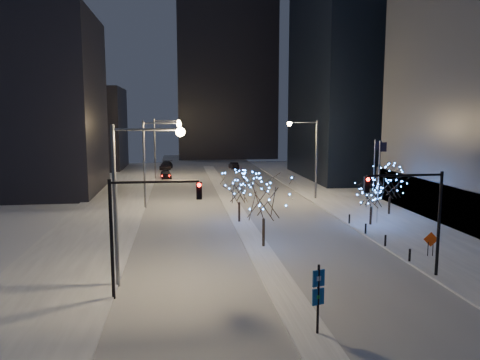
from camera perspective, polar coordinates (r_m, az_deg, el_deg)
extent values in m
plane|color=silver|center=(29.25, 5.25, -13.27)|extent=(160.00, 160.00, 0.00)
cube|color=#A7ABB6|center=(62.79, -1.82, -1.80)|extent=(20.00, 130.00, 0.02)
cube|color=white|center=(57.88, -1.32, -2.56)|extent=(2.00, 80.00, 0.15)
cube|color=white|center=(52.23, 16.56, -4.03)|extent=(10.00, 90.00, 0.15)
cube|color=white|center=(48.39, -16.76, -4.96)|extent=(8.00, 90.00, 0.15)
cube|color=black|center=(70.11, -25.99, 8.27)|extent=(22.00, 18.00, 24.00)
cube|color=black|center=(98.65, -19.26, 5.94)|extent=(18.00, 16.00, 16.00)
cube|color=black|center=(119.68, -1.73, 12.86)|extent=(24.00, 14.00, 42.00)
cylinder|color=#595E66|center=(29.38, -14.96, -3.26)|extent=(0.24, 0.24, 10.00)
cylinder|color=#595E66|center=(28.67, -11.31, 6.05)|extent=(4.00, 0.16, 0.16)
sphere|color=#F8CF7C|center=(28.61, -7.28, 5.84)|extent=(0.56, 0.56, 0.56)
cylinder|color=#595E66|center=(54.02, -11.60, 1.82)|extent=(0.24, 0.24, 10.00)
cylinder|color=#595E66|center=(53.63, -9.59, 6.86)|extent=(4.00, 0.16, 0.16)
sphere|color=#F8CF7C|center=(53.60, -7.43, 6.74)|extent=(0.56, 0.56, 0.56)
cylinder|color=#595E66|center=(78.88, -10.34, 3.70)|extent=(0.24, 0.24, 10.00)
cylinder|color=#595E66|center=(78.62, -8.96, 7.15)|extent=(4.00, 0.16, 0.16)
sphere|color=#F8CF7C|center=(78.60, -7.49, 7.07)|extent=(0.56, 0.56, 0.56)
cylinder|color=#595E66|center=(59.39, 9.28, 2.41)|extent=(0.24, 0.24, 10.00)
cylinder|color=#595E66|center=(58.66, 7.73, 6.97)|extent=(3.50, 0.16, 0.16)
sphere|color=#F8CF7C|center=(58.23, 6.06, 6.84)|extent=(0.56, 0.56, 0.56)
cylinder|color=black|center=(27.77, -15.38, -7.08)|extent=(0.20, 0.20, 7.00)
cylinder|color=black|center=(26.89, -10.35, -0.24)|extent=(5.00, 0.14, 0.14)
cube|color=black|center=(26.96, -5.01, -1.30)|extent=(0.32, 0.28, 1.00)
sphere|color=#FF0C05|center=(26.73, -5.00, -0.62)|extent=(0.22, 0.22, 0.22)
cylinder|color=black|center=(32.98, 23.08, -5.08)|extent=(0.20, 0.20, 7.00)
cylinder|color=black|center=(31.23, 19.46, 0.55)|extent=(5.00, 0.14, 0.14)
cube|color=black|center=(30.26, 15.19, -0.55)|extent=(0.32, 0.28, 1.00)
sphere|color=#FF0C05|center=(30.04, 15.34, 0.06)|extent=(0.22, 0.22, 0.22)
cylinder|color=silver|center=(47.13, 16.51, -0.25)|extent=(0.10, 0.10, 8.00)
cube|color=black|center=(46.94, 17.06, 3.87)|extent=(0.70, 0.03, 0.90)
cylinder|color=silver|center=(49.64, 15.97, 0.17)|extent=(0.10, 0.10, 8.00)
cube|color=black|center=(49.46, 16.49, 4.08)|extent=(0.70, 0.03, 0.90)
cylinder|color=black|center=(36.08, 19.98, -8.60)|extent=(0.16, 0.16, 0.90)
cylinder|color=black|center=(39.53, 17.30, -7.05)|extent=(0.16, 0.16, 0.90)
cylinder|color=black|center=(43.07, 15.07, -5.75)|extent=(0.16, 0.16, 0.90)
cylinder|color=black|center=(46.69, 13.19, -4.63)|extent=(0.16, 0.16, 0.90)
imported|color=black|center=(79.99, -9.02, 0.71)|extent=(2.13, 4.42, 1.45)
imported|color=black|center=(93.21, -0.77, 1.77)|extent=(1.74, 4.14, 1.33)
imported|color=black|center=(93.75, -8.98, 1.78)|extent=(2.70, 5.50, 1.54)
cylinder|color=black|center=(37.63, 2.89, -6.40)|extent=(0.22, 0.22, 2.24)
cylinder|color=black|center=(46.18, -0.10, -3.91)|extent=(0.22, 0.22, 1.93)
cylinder|color=black|center=(46.70, 15.65, -4.20)|extent=(0.22, 0.22, 1.73)
cylinder|color=black|center=(52.18, 17.73, -2.98)|extent=(0.22, 0.22, 1.83)
cylinder|color=black|center=(23.29, 9.49, -14.31)|extent=(0.12, 0.12, 3.55)
cube|color=#0D4896|center=(22.90, 9.56, -11.72)|extent=(0.63, 0.26, 0.81)
cube|color=#0D4896|center=(23.22, 9.50, -13.85)|extent=(0.63, 0.26, 0.81)
cylinder|color=black|center=(37.79, 21.93, -7.82)|extent=(0.06, 0.06, 1.08)
cylinder|color=black|center=(37.99, 22.45, -7.76)|extent=(0.06, 0.06, 1.08)
cube|color=#E0430B|center=(37.71, 22.25, -6.71)|extent=(1.10, 0.21, 1.11)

